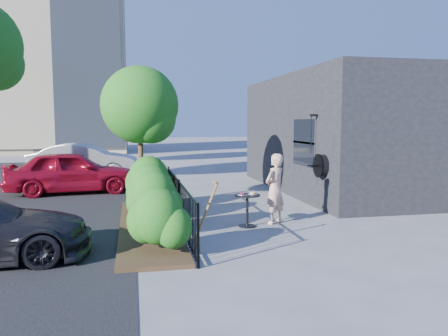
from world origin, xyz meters
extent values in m
plane|color=gray|center=(0.00, 0.00, 0.00)|extent=(120.00, 120.00, 0.00)
cube|color=black|center=(5.50, 4.50, 2.00)|extent=(6.00, 9.00, 4.00)
cube|color=black|center=(2.51, 2.40, 1.80)|extent=(0.04, 1.60, 1.40)
cube|color=black|center=(2.52, 2.40, 1.80)|extent=(0.05, 1.70, 0.06)
cylinder|color=black|center=(2.42, 0.90, 1.25)|extent=(0.18, 0.60, 0.60)
cylinder|color=black|center=(2.32, 0.90, 1.25)|extent=(0.03, 0.64, 0.64)
cube|color=black|center=(2.40, 1.40, 2.60)|extent=(0.25, 0.06, 0.06)
cylinder|color=black|center=(2.32, 1.40, 2.05)|extent=(0.02, 0.02, 1.05)
cylinder|color=black|center=(-1.50, -3.00, 0.55)|extent=(0.05, 0.05, 1.10)
cylinder|color=black|center=(-1.50, 0.00, 0.55)|extent=(0.05, 0.05, 1.10)
cylinder|color=black|center=(-1.50, 3.00, 0.55)|extent=(0.05, 0.05, 1.10)
cube|color=black|center=(-1.50, 0.00, 1.06)|extent=(0.03, 6.00, 0.03)
cube|color=black|center=(-1.50, 0.00, 0.10)|extent=(0.03, 6.00, 0.03)
cylinder|color=black|center=(-1.50, -2.90, 0.55)|extent=(0.02, 0.02, 1.04)
cylinder|color=black|center=(-1.50, -2.70, 0.55)|extent=(0.02, 0.02, 1.04)
cylinder|color=black|center=(-1.50, -2.50, 0.55)|extent=(0.02, 0.02, 1.04)
cylinder|color=black|center=(-1.50, -2.30, 0.55)|extent=(0.02, 0.02, 1.04)
cylinder|color=black|center=(-1.50, -2.10, 0.55)|extent=(0.02, 0.02, 1.04)
cylinder|color=black|center=(-1.50, -1.90, 0.55)|extent=(0.02, 0.02, 1.04)
cylinder|color=black|center=(-1.50, -1.70, 0.55)|extent=(0.02, 0.02, 1.04)
cylinder|color=black|center=(-1.50, -1.50, 0.55)|extent=(0.02, 0.02, 1.04)
cylinder|color=black|center=(-1.50, -1.30, 0.55)|extent=(0.02, 0.02, 1.04)
cylinder|color=black|center=(-1.50, -1.10, 0.55)|extent=(0.02, 0.02, 1.04)
cylinder|color=black|center=(-1.50, -0.90, 0.55)|extent=(0.02, 0.02, 1.04)
cylinder|color=black|center=(-1.50, -0.70, 0.55)|extent=(0.02, 0.02, 1.04)
cylinder|color=black|center=(-1.50, -0.50, 0.55)|extent=(0.02, 0.02, 1.04)
cylinder|color=black|center=(-1.50, -0.30, 0.55)|extent=(0.02, 0.02, 1.04)
cylinder|color=black|center=(-1.50, -0.10, 0.55)|extent=(0.02, 0.02, 1.04)
cylinder|color=black|center=(-1.50, 0.10, 0.55)|extent=(0.02, 0.02, 1.04)
cylinder|color=black|center=(-1.50, 0.30, 0.55)|extent=(0.02, 0.02, 1.04)
cylinder|color=black|center=(-1.50, 0.50, 0.55)|extent=(0.02, 0.02, 1.04)
cylinder|color=black|center=(-1.50, 0.70, 0.55)|extent=(0.02, 0.02, 1.04)
cylinder|color=black|center=(-1.50, 0.90, 0.55)|extent=(0.02, 0.02, 1.04)
cylinder|color=black|center=(-1.50, 1.10, 0.55)|extent=(0.02, 0.02, 1.04)
cylinder|color=black|center=(-1.50, 1.30, 0.55)|extent=(0.02, 0.02, 1.04)
cylinder|color=black|center=(-1.50, 1.50, 0.55)|extent=(0.02, 0.02, 1.04)
cylinder|color=black|center=(-1.50, 1.70, 0.55)|extent=(0.02, 0.02, 1.04)
cylinder|color=black|center=(-1.50, 1.90, 0.55)|extent=(0.02, 0.02, 1.04)
cylinder|color=black|center=(-1.50, 2.10, 0.55)|extent=(0.02, 0.02, 1.04)
cylinder|color=black|center=(-1.50, 2.30, 0.55)|extent=(0.02, 0.02, 1.04)
cylinder|color=black|center=(-1.50, 2.50, 0.55)|extent=(0.02, 0.02, 1.04)
cylinder|color=black|center=(-1.50, 2.70, 0.55)|extent=(0.02, 0.02, 1.04)
cylinder|color=black|center=(-1.50, 2.90, 0.55)|extent=(0.02, 0.02, 1.04)
cube|color=#382616|center=(-2.20, 0.00, 0.04)|extent=(1.30, 6.00, 0.08)
ellipsoid|color=#245C15|center=(-2.10, -2.20, 0.70)|extent=(1.10, 1.10, 1.24)
ellipsoid|color=#245C15|center=(-2.10, -0.60, 0.70)|extent=(1.10, 1.10, 1.24)
ellipsoid|color=#245C15|center=(-2.10, 0.90, 0.70)|extent=(1.10, 1.10, 1.24)
ellipsoid|color=#245C15|center=(-2.10, 2.30, 0.70)|extent=(1.10, 1.10, 1.24)
cylinder|color=#3F2B19|center=(-2.30, 2.80, 1.20)|extent=(0.14, 0.14, 2.40)
sphere|color=#245C15|center=(-2.30, 2.80, 2.84)|extent=(2.20, 2.20, 2.20)
sphere|color=#245C15|center=(-2.00, 2.60, 2.51)|extent=(1.43, 1.43, 1.43)
cylinder|color=black|center=(0.04, -0.36, 0.74)|extent=(0.60, 0.60, 0.03)
cylinder|color=black|center=(0.04, -0.36, 0.37)|extent=(0.06, 0.06, 0.72)
cylinder|color=black|center=(0.04, -0.36, 0.01)|extent=(0.40, 0.40, 0.03)
cube|color=white|center=(-0.09, -0.39, 0.76)|extent=(0.20, 0.20, 0.01)
cube|color=white|center=(0.17, -0.33, 0.76)|extent=(0.20, 0.20, 0.01)
torus|color=#460B10|center=(-0.09, -0.39, 0.78)|extent=(0.13, 0.13, 0.04)
torus|color=tan|center=(0.17, -0.33, 0.78)|extent=(0.13, 0.13, 0.04)
imported|color=#D2A488|center=(0.76, -0.15, 0.84)|extent=(0.73, 0.69, 1.67)
cylinder|color=brown|center=(-1.22, -2.06, 0.72)|extent=(0.50, 0.05, 1.15)
cube|color=gray|center=(-1.40, -2.06, 0.10)|extent=(0.12, 0.18, 0.24)
cylinder|color=brown|center=(-1.03, -2.06, 1.30)|extent=(0.10, 0.10, 0.06)
imported|color=#A40D24|center=(-4.58, 5.55, 0.73)|extent=(4.42, 2.14, 1.45)
imported|color=#A1A1A6|center=(-4.56, 9.62, 0.75)|extent=(4.67, 1.91, 1.51)
camera|label=1|loc=(-2.51, -9.93, 2.41)|focal=35.00mm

